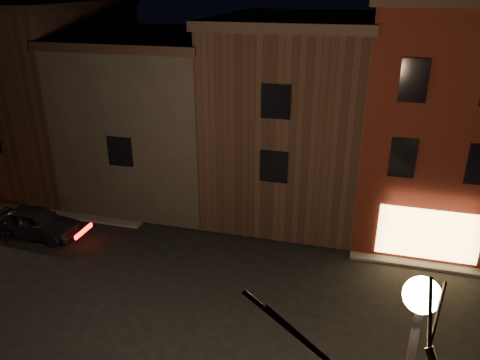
{
  "coord_description": "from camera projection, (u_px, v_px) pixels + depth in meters",
  "views": [
    {
      "loc": [
        5.03,
        -12.73,
        10.91
      ],
      "look_at": [
        0.18,
        4.85,
        3.2
      ],
      "focal_mm": 35.0,
      "sensor_mm": 36.0,
      "label": 1
    }
  ],
  "objects": [
    {
      "name": "row_building_b",
      "position": [
        164.0,
        112.0,
        25.83
      ],
      "size": [
        7.8,
        10.3,
        8.4
      ],
      "color": "black",
      "rests_on": "ground"
    },
    {
      "name": "sidewalk_far_left",
      "position": [
        58.0,
        122.0,
        39.42
      ],
      "size": [
        30.0,
        30.0,
        0.12
      ],
      "primitive_type": "cube",
      "color": "#2D2B28",
      "rests_on": "ground"
    },
    {
      "name": "street_lamp_near",
      "position": [
        412.0,
        350.0,
        7.92
      ],
      "size": [
        0.6,
        0.6,
        6.48
      ],
      "color": "black",
      "rests_on": "sidewalk_near_right"
    },
    {
      "name": "row_building_c",
      "position": [
        49.0,
        91.0,
        27.31
      ],
      "size": [
        7.3,
        10.3,
        9.9
      ],
      "color": "black",
      "rests_on": "ground"
    },
    {
      "name": "parked_car_a",
      "position": [
        36.0,
        222.0,
        21.59
      ],
      "size": [
        4.19,
        1.75,
        1.42
      ],
      "primitive_type": "imported",
      "rotation": [
        0.0,
        0.0,
        1.59
      ],
      "color": "black",
      "rests_on": "ground"
    },
    {
      "name": "ground",
      "position": [
        199.0,
        312.0,
        16.78
      ],
      "size": [
        120.0,
        120.0,
        0.0
      ],
      "primitive_type": "plane",
      "color": "black",
      "rests_on": "ground"
    },
    {
      "name": "corner_building",
      "position": [
        434.0,
        115.0,
        21.13
      ],
      "size": [
        6.5,
        8.5,
        10.5
      ],
      "color": "#40110B",
      "rests_on": "ground"
    },
    {
      "name": "row_building_a",
      "position": [
        294.0,
        112.0,
        23.85
      ],
      "size": [
        7.3,
        10.3,
        9.4
      ],
      "color": "black",
      "rests_on": "ground"
    }
  ]
}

